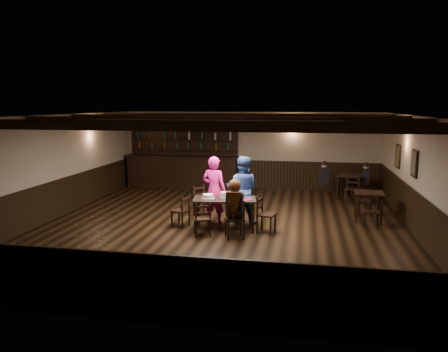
% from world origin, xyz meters
% --- Properties ---
extents(ground, '(10.00, 10.00, 0.00)m').
position_xyz_m(ground, '(0.00, 0.00, 0.00)').
color(ground, black).
rests_on(ground, ground).
extents(room_shell, '(9.02, 10.02, 2.71)m').
position_xyz_m(room_shell, '(0.01, 0.04, 1.75)').
color(room_shell, '#BEB39D').
rests_on(room_shell, ground).
extents(dining_table, '(1.55, 0.92, 0.75)m').
position_xyz_m(dining_table, '(0.09, -0.28, 0.66)').
color(dining_table, black).
rests_on(dining_table, ground).
extents(chair_near_left, '(0.47, 0.46, 0.79)m').
position_xyz_m(chair_near_left, '(-0.29, -0.98, 0.46)').
color(chair_near_left, black).
rests_on(chair_near_left, ground).
extents(chair_near_right, '(0.52, 0.51, 0.88)m').
position_xyz_m(chair_near_right, '(0.46, -1.01, 0.51)').
color(chair_near_right, black).
rests_on(chair_near_right, ground).
extents(chair_end_left, '(0.44, 0.46, 0.80)m').
position_xyz_m(chair_end_left, '(-0.94, -0.29, 0.47)').
color(chair_end_left, black).
rests_on(chair_end_left, ground).
extents(chair_end_right, '(0.47, 0.48, 0.86)m').
position_xyz_m(chair_end_right, '(1.03, -0.38, 0.50)').
color(chair_end_right, black).
rests_on(chair_end_right, ground).
extents(chair_far_pushed, '(0.52, 0.52, 0.81)m').
position_xyz_m(chair_far_pushed, '(-0.79, 0.92, 0.47)').
color(chair_far_pushed, black).
rests_on(chair_far_pushed, ground).
extents(woman_pink, '(0.69, 0.53, 1.70)m').
position_xyz_m(woman_pink, '(-0.27, 0.19, 0.85)').
color(woman_pink, '#F3179E').
rests_on(woman_pink, ground).
extents(man_blue, '(0.88, 0.71, 1.70)m').
position_xyz_m(man_blue, '(0.42, 0.36, 0.85)').
color(man_blue, navy).
rests_on(man_blue, ground).
extents(seated_person, '(0.37, 0.56, 0.91)m').
position_xyz_m(seated_person, '(0.44, -0.96, 0.87)').
color(seated_person, black).
rests_on(seated_person, ground).
extents(cake, '(0.31, 0.31, 0.10)m').
position_xyz_m(cake, '(-0.30, -0.33, 0.80)').
color(cake, white).
rests_on(cake, dining_table).
extents(plate_stack_a, '(0.17, 0.17, 0.16)m').
position_xyz_m(plate_stack_a, '(0.08, -0.29, 0.83)').
color(plate_stack_a, white).
rests_on(plate_stack_a, dining_table).
extents(plate_stack_b, '(0.14, 0.14, 0.17)m').
position_xyz_m(plate_stack_b, '(0.25, -0.24, 0.84)').
color(plate_stack_b, white).
rests_on(plate_stack_b, dining_table).
extents(tea_light, '(0.05, 0.05, 0.06)m').
position_xyz_m(tea_light, '(0.15, -0.18, 0.78)').
color(tea_light, '#A5A8AD').
rests_on(tea_light, dining_table).
extents(salt_shaker, '(0.04, 0.04, 0.09)m').
position_xyz_m(salt_shaker, '(0.39, -0.29, 0.80)').
color(salt_shaker, silver).
rests_on(salt_shaker, dining_table).
extents(pepper_shaker, '(0.04, 0.04, 0.10)m').
position_xyz_m(pepper_shaker, '(0.56, -0.25, 0.80)').
color(pepper_shaker, '#A5A8AD').
rests_on(pepper_shaker, dining_table).
extents(drink_glass, '(0.08, 0.08, 0.12)m').
position_xyz_m(drink_glass, '(0.33, -0.09, 0.81)').
color(drink_glass, silver).
rests_on(drink_glass, dining_table).
extents(menu_red, '(0.40, 0.37, 0.00)m').
position_xyz_m(menu_red, '(0.60, -0.31, 0.75)').
color(menu_red, maroon).
rests_on(menu_red, dining_table).
extents(menu_blue, '(0.28, 0.22, 0.00)m').
position_xyz_m(menu_blue, '(0.60, -0.05, 0.75)').
color(menu_blue, navy).
rests_on(menu_blue, dining_table).
extents(bar_counter, '(4.14, 0.70, 2.20)m').
position_xyz_m(bar_counter, '(-2.36, 4.72, 0.73)').
color(bar_counter, black).
rests_on(bar_counter, ground).
extents(back_table_a, '(0.75, 0.75, 0.75)m').
position_xyz_m(back_table_a, '(3.58, 1.14, 0.64)').
color(back_table_a, black).
rests_on(back_table_a, ground).
extents(back_table_b, '(0.97, 0.97, 0.75)m').
position_xyz_m(back_table_b, '(3.38, 3.91, 0.65)').
color(back_table_b, black).
rests_on(back_table_b, ground).
extents(bg_patron_left, '(0.29, 0.39, 0.72)m').
position_xyz_m(bg_patron_left, '(2.56, 3.78, 0.83)').
color(bg_patron_left, black).
rests_on(bg_patron_left, ground).
extents(bg_patron_right, '(0.24, 0.36, 0.70)m').
position_xyz_m(bg_patron_right, '(3.83, 3.84, 0.82)').
color(bg_patron_right, black).
rests_on(bg_patron_right, ground).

